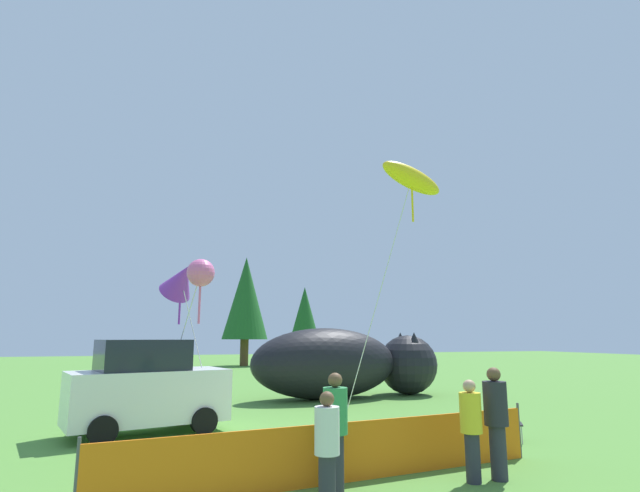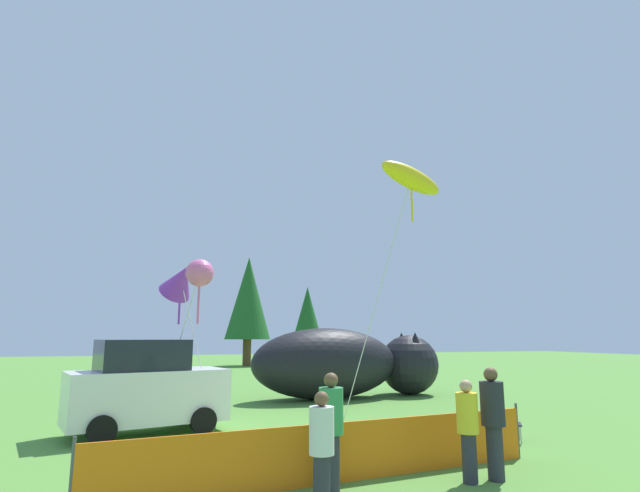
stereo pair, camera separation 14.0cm
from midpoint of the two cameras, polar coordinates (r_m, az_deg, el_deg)
The scene contains 14 objects.
ground_plane at distance 12.37m, azimuth 1.06°, elevation -21.68°, with size 120.00×120.00×0.00m, color #548C38.
parked_car at distance 14.08m, azimuth -19.46°, elevation -15.02°, with size 4.20×2.67×2.36m.
folding_chair at distance 13.30m, azimuth 20.04°, elevation -18.08°, with size 0.76×0.76×0.90m.
inflatable_cat at distance 20.84m, azimuth 2.63°, elevation -13.49°, with size 8.39×3.41×2.78m.
safety_fence at distance 9.22m, azimuth 2.21°, elevation -22.50°, with size 8.22×1.08×1.08m.
spectator_in_blue_shirt at distance 7.64m, azimuth 0.24°, elevation -21.89°, with size 0.36×0.36×1.66m.
spectator_in_yellow_shirt at distance 8.62m, azimuth 1.27°, elevation -19.85°, with size 0.40×0.40×1.85m.
spectator_in_black_shirt at distance 9.47m, azimuth 16.47°, elevation -19.10°, with size 0.37×0.37×1.70m.
spectator_in_green_shirt at distance 9.76m, azimuth 19.09°, elevation -18.04°, with size 0.41×0.41×1.90m.
kite_yellow_hero at distance 14.94m, azimuth 10.14°, elevation 7.52°, with size 2.83×1.93×7.61m.
kite_pink_octopus at distance 13.26m, azimuth -13.78°, elevation -3.09°, with size 1.26×2.28×4.42m.
kite_purple_delta at distance 15.28m, azimuth -15.85°, elevation -3.76°, with size 1.81×1.85×4.78m.
horizon_tree_east at distance 50.13m, azimuth -1.84°, elevation -7.93°, with size 3.09×3.09×7.37m.
horizon_tree_west at distance 43.93m, azimuth -8.59°, elevation -5.92°, with size 3.90×3.90×9.32m.
Camera 1 is at (-4.11, -11.41, 2.44)m, focal length 28.00 mm.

